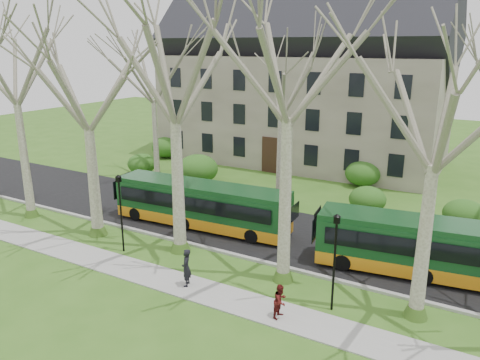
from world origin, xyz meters
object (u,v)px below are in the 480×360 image
bus_follow (439,249)px  pedestrian_b (280,301)px  bus_lead (201,204)px  pedestrian_a (186,268)px

bus_follow → pedestrian_b: size_ratio=7.87×
bus_lead → pedestrian_a: size_ratio=6.21×
pedestrian_b → bus_lead: bearing=58.4°
bus_lead → bus_follow: bearing=-3.0°
bus_follow → pedestrian_a: bus_follow is taller
pedestrian_a → pedestrian_b: bearing=63.1°
pedestrian_b → bus_follow: bearing=-29.4°
bus_lead → pedestrian_b: 11.07m
bus_follow → pedestrian_a: (-10.12, -6.79, -0.54)m
bus_lead → bus_follow: size_ratio=0.98×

